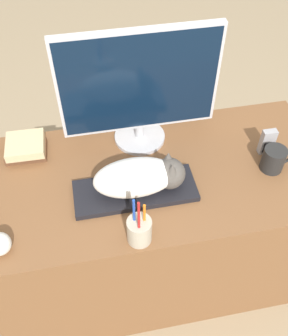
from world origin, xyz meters
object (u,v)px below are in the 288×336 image
object	(u,v)px
monitor	(139,87)
coffee_mug	(274,159)
phone	(267,142)
pen_cup	(139,230)
cat	(143,176)
keyboard	(135,191)
book_stack	(26,148)

from	to	relation	value
monitor	coffee_mug	size ratio (longest dim) A/B	4.98
coffee_mug	phone	xyz separation A→B (m)	(0.01, 0.09, 0.01)
pen_cup	phone	world-z (taller)	pen_cup
monitor	pen_cup	distance (m)	0.54
coffee_mug	cat	bearing A→B (deg)	-177.66
keyboard	pen_cup	world-z (taller)	pen_cup
cat	coffee_mug	size ratio (longest dim) A/B	2.74
keyboard	cat	bearing A→B (deg)	0.00
book_stack	cat	bearing A→B (deg)	-33.97
keyboard	monitor	xyz separation A→B (m)	(0.07, 0.29, 0.26)
cat	keyboard	bearing A→B (deg)	180.00
keyboard	monitor	distance (m)	0.39
cat	book_stack	size ratio (longest dim) A/B	2.01
coffee_mug	keyboard	bearing A→B (deg)	-177.78
keyboard	phone	bearing A→B (deg)	11.09
pen_cup	phone	distance (m)	0.66
cat	pen_cup	xyz separation A→B (m)	(-0.05, -0.20, -0.04)
pen_cup	phone	xyz separation A→B (m)	(0.59, 0.31, 0.00)
keyboard	book_stack	bearing A→B (deg)	144.18
keyboard	book_stack	world-z (taller)	book_stack
monitor	book_stack	world-z (taller)	monitor
monitor	phone	xyz separation A→B (m)	(0.49, -0.18, -0.21)
keyboard	pen_cup	size ratio (longest dim) A/B	2.00
phone	book_stack	size ratio (longest dim) A/B	0.69
monitor	phone	distance (m)	0.57
phone	cat	bearing A→B (deg)	-168.34
coffee_mug	pen_cup	size ratio (longest dim) A/B	0.54
keyboard	book_stack	distance (m)	0.50
pen_cup	book_stack	distance (m)	0.62
monitor	phone	bearing A→B (deg)	-19.79
monitor	pen_cup	world-z (taller)	monitor
keyboard	pen_cup	bearing A→B (deg)	-96.04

